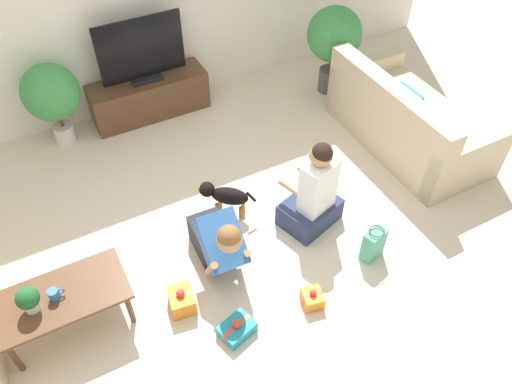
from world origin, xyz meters
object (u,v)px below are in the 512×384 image
person_sitting (314,196)px  gift_box_c (312,298)px  mug (54,294)px  sofa_right (407,122)px  person_kneeling (218,240)px  tv (142,53)px  tabletop_plant (28,299)px  tv_console (150,97)px  potted_plant_back_left (51,94)px  potted_plant_corner_right (334,38)px  gift_bag_a (373,244)px  coffee_table (62,299)px  dog (224,195)px  gift_box_a (237,329)px  gift_box_b (182,300)px

person_sitting → gift_box_c: size_ratio=4.74×
mug → gift_box_c: bearing=-21.9°
sofa_right → person_kneeling: (-2.50, -0.57, 0.06)m
tv → tabletop_plant: 2.95m
tv_console → person_kneeling: (-0.23, -2.40, 0.11)m
potted_plant_back_left → gift_box_c: potted_plant_back_left is taller
potted_plant_corner_right → person_sitting: size_ratio=1.10×
person_sitting → mug: bearing=-16.1°
sofa_right → gift_bag_a: size_ratio=5.25×
coffee_table → tv: tv is taller
coffee_table → potted_plant_corner_right: potted_plant_corner_right is taller
tv_console → gift_box_c: (0.28, -3.10, -0.17)m
coffee_table → dog: (1.59, 0.52, -0.13)m
coffee_table → person_sitting: bearing=0.6°
coffee_table → dog: bearing=18.2°
person_sitting → dog: person_sitting is taller
tv_console → gift_box_a: size_ratio=4.28×
sofa_right → gift_box_a: (-2.66, -1.23, -0.23)m
mug → tabletop_plant: bearing=-174.4°
gift_box_a → gift_bag_a: 1.41m
person_kneeling → gift_box_a: 0.73m
tv → potted_plant_corner_right: 2.21m
potted_plant_back_left → person_kneeling: (0.80, -2.35, -0.28)m
gift_bag_a → tabletop_plant: tabletop_plant is taller
potted_plant_back_left → gift_box_a: bearing=-78.1°
potted_plant_corner_right → potted_plant_back_left: (-3.15, 0.52, -0.09)m
gift_bag_a → tabletop_plant: bearing=168.5°
sofa_right → potted_plant_back_left: potted_plant_back_left is taller
potted_plant_back_left → person_sitting: 2.91m
person_sitting → gift_box_a: (-1.14, -0.71, -0.30)m
gift_box_a → mug: bearing=149.4°
tv → person_kneeling: 2.45m
sofa_right → potted_plant_back_left: (-3.30, 1.78, 0.34)m
tabletop_plant → person_kneeling: bearing=-0.4°
tv → gift_box_c: (0.28, -3.10, -0.73)m
person_kneeling → mug: (-1.32, 0.03, 0.10)m
tv → mug: (-1.54, -2.37, -0.34)m
tv_console → tabletop_plant: tabletop_plant is taller
coffee_table → potted_plant_corner_right: bearing=26.3°
person_sitting → gift_bag_a: (0.26, -0.59, -0.20)m
gift_box_a → mug: 1.40m
tv → gift_box_c: 3.20m
potted_plant_back_left → gift_box_a: 3.12m
tv_console → mug: (-1.54, -2.37, 0.22)m
dog → gift_box_b: (-0.76, -0.79, -0.14)m
tabletop_plant → gift_box_b: bearing=-13.3°
sofa_right → gift_box_b: sofa_right is taller
person_kneeling → dog: bearing=63.5°
potted_plant_corner_right → tabletop_plant: bearing=-154.6°
potted_plant_corner_right → gift_box_a: (-2.52, -2.49, -0.66)m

